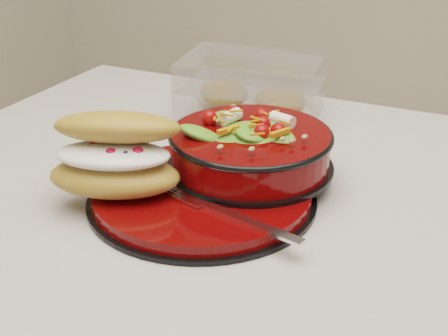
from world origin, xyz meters
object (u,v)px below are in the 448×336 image
at_px(dinner_plate, 202,194).
at_px(fork, 231,215).
at_px(pastry_box, 252,88).
at_px(salad_bowl, 251,144).
at_px(croissant, 116,155).

xyz_separation_m(dinner_plate, fork, (0.06, -0.05, 0.01)).
xyz_separation_m(dinner_plate, pastry_box, (-0.06, 0.30, 0.03)).
relative_size(dinner_plate, fork, 1.62).
height_order(salad_bowl, croissant, croissant).
bearing_deg(croissant, pastry_box, 65.60).
height_order(croissant, fork, croissant).
bearing_deg(salad_bowl, croissant, -134.41).
relative_size(dinner_plate, salad_bowl, 1.31).
height_order(dinner_plate, salad_bowl, salad_bowl).
distance_m(dinner_plate, croissant, 0.11).
relative_size(croissant, fork, 1.01).
distance_m(croissant, pastry_box, 0.35).
bearing_deg(fork, pastry_box, 32.70).
distance_m(salad_bowl, pastry_box, 0.24).
distance_m(dinner_plate, salad_bowl, 0.09).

